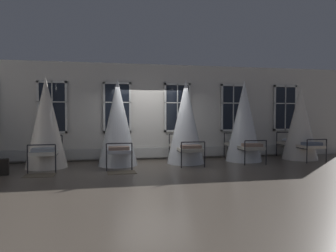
% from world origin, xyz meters
% --- Properties ---
extents(ground, '(30.37, 30.37, 0.00)m').
position_xyz_m(ground, '(0.00, 0.00, 0.00)').
color(ground, brown).
extents(back_wall_with_windows, '(16.19, 0.10, 3.44)m').
position_xyz_m(back_wall_with_windows, '(0.00, 1.28, 1.72)').
color(back_wall_with_windows, silver).
rests_on(back_wall_with_windows, ground).
extents(window_bank, '(11.89, 0.10, 2.70)m').
position_xyz_m(window_bank, '(0.00, 1.16, 0.99)').
color(window_bank, black).
rests_on(window_bank, ground).
extents(cot_second, '(1.26, 1.93, 2.80)m').
position_xyz_m(cot_second, '(-3.30, 0.07, 1.36)').
color(cot_second, black).
rests_on(cot_second, ground).
extents(cot_third, '(1.26, 1.92, 2.78)m').
position_xyz_m(cot_third, '(-1.13, 0.08, 1.35)').
color(cot_third, black).
rests_on(cot_third, ground).
extents(cot_fourth, '(1.26, 1.92, 2.80)m').
position_xyz_m(cot_fourth, '(1.12, 0.07, 1.36)').
color(cot_fourth, black).
rests_on(cot_fourth, ground).
extents(cot_fifth, '(1.26, 1.93, 2.81)m').
position_xyz_m(cot_fifth, '(3.24, 0.15, 1.37)').
color(cot_fifth, black).
rests_on(cot_fifth, ground).
extents(cot_sixth, '(1.26, 1.92, 2.63)m').
position_xyz_m(cot_sixth, '(5.43, 0.14, 1.28)').
color(cot_sixth, black).
rests_on(cot_sixth, ground).
extents(rug_second, '(0.82, 0.58, 0.01)m').
position_xyz_m(rug_second, '(-3.27, -1.23, 0.01)').
color(rug_second, brown).
rests_on(rug_second, ground).
extents(rug_third, '(0.83, 0.60, 0.01)m').
position_xyz_m(rug_third, '(-1.09, -1.23, 0.01)').
color(rug_third, brown).
rests_on(rug_third, ground).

